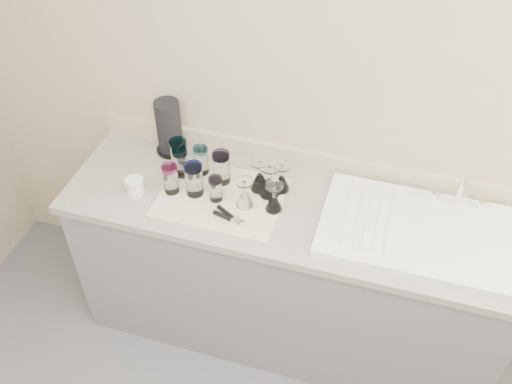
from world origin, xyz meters
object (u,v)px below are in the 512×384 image
(tumbler_magenta, at_px, (171,179))
(goblet_front_right, at_px, (274,201))
(tumbler_lavender, at_px, (216,189))
(tumbler_extra, at_px, (181,162))
(tumbler_teal, at_px, (179,155))
(can_opener, at_px, (230,217))
(white_mug, at_px, (135,186))
(goblet_front_left, at_px, (245,197))
(sink_unit, at_px, (420,231))
(tumbler_purple, at_px, (221,167))
(goblet_extra, at_px, (269,185))
(paper_towel_roll, at_px, (169,128))
(tumbler_blue, at_px, (194,179))
(tumbler_cyan, at_px, (201,160))
(goblet_back_left, at_px, (260,179))
(goblet_back_right, at_px, (281,181))

(tumbler_magenta, height_order, goblet_front_right, tumbler_magenta)
(tumbler_lavender, relative_size, tumbler_extra, 0.87)
(tumbler_teal, xyz_separation_m, can_opener, (0.33, -0.25, -0.07))
(tumbler_teal, relative_size, white_mug, 1.35)
(tumbler_teal, height_order, goblet_front_left, tumbler_teal)
(sink_unit, distance_m, tumbler_purple, 0.91)
(goblet_extra, relative_size, white_mug, 1.37)
(tumbler_purple, relative_size, paper_towel_roll, 0.57)
(tumbler_extra, distance_m, goblet_front_left, 0.36)
(tumbler_blue, height_order, tumbler_lavender, tumbler_blue)
(goblet_extra, bearing_deg, tumbler_purple, 174.87)
(tumbler_teal, xyz_separation_m, tumbler_cyan, (0.11, 0.00, -0.01))
(tumbler_cyan, relative_size, tumbler_lavender, 1.15)
(tumbler_magenta, bearing_deg, goblet_extra, 14.22)
(tumbler_purple, xyz_separation_m, tumbler_blue, (-0.09, -0.11, 0.00))
(goblet_front_left, distance_m, paper_towel_roll, 0.54)
(tumbler_lavender, height_order, goblet_front_right, goblet_front_right)
(tumbler_blue, xyz_separation_m, tumbler_lavender, (0.10, -0.01, -0.02))
(goblet_front_right, relative_size, white_mug, 1.15)
(goblet_back_left, bearing_deg, goblet_back_right, 13.31)
(tumbler_extra, bearing_deg, paper_towel_roll, 127.03)
(tumbler_lavender, bearing_deg, goblet_back_left, 37.32)
(tumbler_magenta, distance_m, tumbler_blue, 0.11)
(tumbler_lavender, distance_m, paper_towel_roll, 0.43)
(sink_unit, relative_size, goblet_front_right, 5.98)
(tumbler_extra, relative_size, goblet_front_right, 1.03)
(tumbler_cyan, distance_m, goblet_back_right, 0.39)
(tumbler_magenta, relative_size, tumbler_blue, 0.88)
(can_opener, bearing_deg, goblet_front_left, 71.46)
(tumbler_extra, bearing_deg, tumbler_cyan, 27.21)
(tumbler_magenta, xyz_separation_m, paper_towel_roll, (-0.12, 0.28, 0.06))
(paper_towel_roll, bearing_deg, goblet_back_left, -16.38)
(sink_unit, distance_m, goblet_back_right, 0.63)
(tumbler_purple, distance_m, goblet_front_left, 0.19)
(tumbler_teal, relative_size, paper_towel_roll, 0.58)
(sink_unit, distance_m, tumbler_cyan, 1.02)
(tumbler_cyan, distance_m, tumbler_blue, 0.15)
(goblet_front_right, bearing_deg, tumbler_cyan, 160.35)
(tumbler_cyan, distance_m, goblet_extra, 0.35)
(tumbler_blue, height_order, goblet_back_right, tumbler_blue)
(tumbler_extra, relative_size, goblet_back_left, 0.89)
(tumbler_blue, xyz_separation_m, goblet_extra, (0.32, 0.09, -0.03))
(tumbler_lavender, relative_size, white_mug, 1.03)
(goblet_front_right, height_order, can_opener, goblet_front_right)
(tumbler_cyan, relative_size, goblet_back_right, 0.99)
(goblet_front_right, bearing_deg, tumbler_purple, 158.94)
(tumbler_purple, bearing_deg, goblet_back_right, 5.51)
(sink_unit, bearing_deg, goblet_back_right, 171.36)
(tumbler_teal, bearing_deg, white_mug, -122.34)
(goblet_back_right, xyz_separation_m, goblet_extra, (-0.04, -0.05, 0.01))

